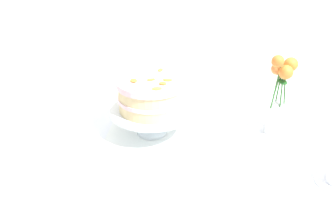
# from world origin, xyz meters

# --- Properties ---
(dining_table) EXTENTS (1.40, 1.00, 0.74)m
(dining_table) POSITION_xyz_m (0.00, -0.03, 0.65)
(dining_table) COLOR white
(dining_table) RESTS_ON ground
(linen_napkin) EXTENTS (0.37, 0.37, 0.00)m
(linen_napkin) POSITION_xyz_m (-0.09, 0.10, 0.74)
(linen_napkin) COLOR white
(linen_napkin) RESTS_ON dining_table
(cake_stand) EXTENTS (0.29, 0.29, 0.10)m
(cake_stand) POSITION_xyz_m (-0.09, 0.10, 0.82)
(cake_stand) COLOR silver
(cake_stand) RESTS_ON linen_napkin
(layer_cake) EXTENTS (0.24, 0.24, 0.12)m
(layer_cake) POSITION_xyz_m (-0.09, 0.10, 0.90)
(layer_cake) COLOR beige
(layer_cake) RESTS_ON cake_stand
(flower_vase) EXTENTS (0.10, 0.10, 0.30)m
(flower_vase) POSITION_xyz_m (0.35, 0.07, 0.88)
(flower_vase) COLOR silver
(flower_vase) RESTS_ON dining_table
(loose_petal_0) EXTENTS (0.03, 0.03, 0.01)m
(loose_petal_0) POSITION_xyz_m (-0.52, 0.22, 0.74)
(loose_petal_0) COLOR pink
(loose_petal_0) RESTS_ON dining_table
(loose_petal_1) EXTENTS (0.03, 0.02, 0.01)m
(loose_petal_1) POSITION_xyz_m (-0.53, 0.09, 0.74)
(loose_petal_1) COLOR pink
(loose_petal_1) RESTS_ON dining_table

